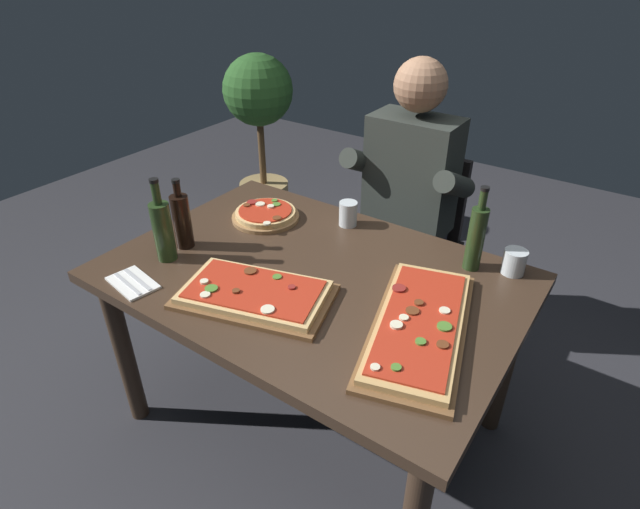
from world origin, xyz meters
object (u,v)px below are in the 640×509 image
Objects in this scene: pizza_rectangular_left at (419,325)px; vinegar_bottle_green at (163,229)px; tumbler_far_side at (348,214)px; diner_chair at (412,235)px; pizza_round_far at (265,214)px; tumbler_near_camera at (514,263)px; seated_diner at (405,196)px; dining_table at (312,295)px; pizza_rectangular_front at (254,294)px; oil_bottle_amber at (182,220)px; potted_plant_corner at (260,125)px; wine_bottle_dark at (476,237)px.

pizza_rectangular_left is 2.15× the size of vinegar_bottle_green.
diner_chair is (0.07, 0.49, -0.30)m from tumbler_far_side.
pizza_rectangular_left is 2.41× the size of pizza_round_far.
diner_chair is at bearing 81.60° from tumbler_far_side.
tumbler_near_camera is at bearing 2.71° from tumbler_far_side.
seated_diner reaches higher than tumbler_near_camera.
pizza_rectangular_front reaches higher than dining_table.
pizza_rectangular_front is 5.51× the size of tumbler_far_side.
tumbler_far_side is at bearing -98.40° from diner_chair.
potted_plant_corner reaches higher than oil_bottle_amber.
seated_diner is (0.48, 0.86, -0.11)m from oil_bottle_amber.
pizza_rectangular_front is 0.77m from wine_bottle_dark.
wine_bottle_dark is (0.83, 0.13, 0.10)m from pizza_round_far.
potted_plant_corner is (-0.82, 1.46, -0.16)m from vinegar_bottle_green.
potted_plant_corner reaches higher than pizza_rectangular_front.
pizza_rectangular_left is (0.44, -0.07, 0.12)m from dining_table.
potted_plant_corner is at bearing 120.58° from oil_bottle_amber.
dining_table is at bearing -29.15° from pizza_round_far.
pizza_round_far is at bearing -126.06° from seated_diner.
dining_table is 0.26m from pizza_rectangular_front.
seated_diner is (-0.01, 0.74, 0.10)m from dining_table.
dining_table is 1.61× the size of diner_chair.
potted_plant_corner is at bearing 143.00° from pizza_rectangular_left.
wine_bottle_dark is 0.61m from seated_diner.
tumbler_far_side is 0.11× the size of diner_chair.
vinegar_bottle_green reaches higher than pizza_rectangular_left.
vinegar_bottle_green reaches higher than diner_chair.
pizza_rectangular_front is at bearing -105.87° from dining_table.
wine_bottle_dark is 0.35× the size of diner_chair.
wine_bottle_dark is 3.10× the size of tumbler_far_side.
seated_diner reaches higher than wine_bottle_dark.
tumbler_far_side is 0.38m from seated_diner.
pizza_round_far is at bearing -48.35° from potted_plant_corner.
tumbler_far_side is 1.50m from potted_plant_corner.
potted_plant_corner reaches higher than diner_chair.
vinegar_bottle_green is 0.23× the size of seated_diner.
dining_table is 5.07× the size of pizza_round_far.
pizza_round_far is 0.46m from vinegar_bottle_green.
potted_plant_corner is (-1.87, 0.85, -0.08)m from tumbler_near_camera.
oil_bottle_amber reaches higher than pizza_rectangular_front.
pizza_round_far reaches higher than dining_table.
dining_table is 14.10× the size of tumbler_far_side.
vinegar_bottle_green is 3.11× the size of tumbler_far_side.
pizza_round_far is 3.14× the size of tumbler_near_camera.
oil_bottle_amber is (-0.93, -0.05, 0.09)m from pizza_rectangular_left.
oil_bottle_amber is (-0.50, -0.12, 0.20)m from dining_table.
wine_bottle_dark reaches higher than tumbler_far_side.
pizza_round_far is 0.97m from tumbler_near_camera.
seated_diner is at bearing 90.98° from dining_table.
vinegar_bottle_green reaches higher than dining_table.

